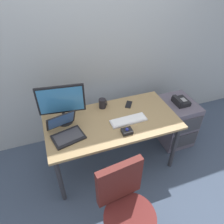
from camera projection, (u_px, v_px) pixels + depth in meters
name	position (u px, v px, depth m)	size (l,w,h in m)	color
ground_plane	(112.00, 161.00, 2.78)	(8.00, 8.00, 0.00)	#3A475B
back_wall	(91.00, 37.00, 2.45)	(6.00, 0.10, 2.80)	#9AA0A3
desk	(112.00, 125.00, 2.39)	(1.48, 0.76, 0.70)	#977A50
file_cabinet	(175.00, 121.00, 2.92)	(0.42, 0.53, 0.64)	#595261
desk_phone	(181.00, 101.00, 2.69)	(0.17, 0.20, 0.09)	black
office_chair	(126.00, 214.00, 1.80)	(0.52, 0.52, 0.93)	black
monitor_main	(61.00, 102.00, 2.16)	(0.49, 0.18, 0.46)	#262628
keyboard	(128.00, 120.00, 2.33)	(0.41, 0.15, 0.03)	silver
laptop	(66.00, 131.00, 2.14)	(0.37, 0.37, 0.22)	black
trackball_mouse	(127.00, 131.00, 2.18)	(0.11, 0.09, 0.07)	black
coffee_mug	(103.00, 103.00, 2.50)	(0.09, 0.08, 0.12)	black
cell_phone	(129.00, 104.00, 2.58)	(0.07, 0.14, 0.01)	black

